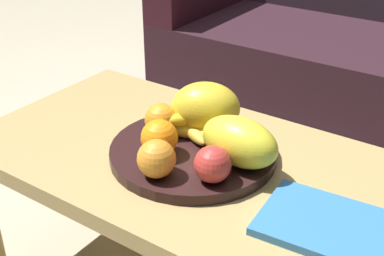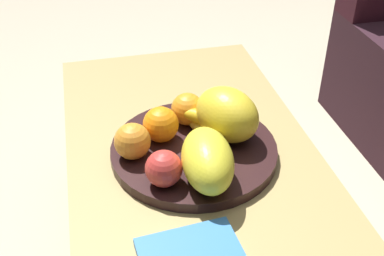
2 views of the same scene
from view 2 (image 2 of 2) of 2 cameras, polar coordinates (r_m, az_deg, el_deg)
coffee_table at (r=1.10m, az=0.79°, el=-6.45°), size 1.14×0.56×0.40m
fruit_bowl at (r=1.10m, az=0.00°, el=-2.65°), size 0.37×0.37×0.03m
melon_large_front at (r=1.10m, az=4.08°, el=1.59°), size 0.20×0.18×0.12m
melon_smaller_beside at (r=0.98m, az=1.72°, el=-3.74°), size 0.19×0.12×0.10m
orange_front at (r=1.05m, az=-6.92°, el=-1.53°), size 0.08×0.08×0.08m
orange_left at (r=1.10m, az=-3.64°, el=0.41°), size 0.08×0.08×0.08m
orange_right at (r=1.15m, az=-0.54°, el=2.21°), size 0.08×0.08×0.08m
apple_front at (r=0.98m, az=-3.29°, el=-4.71°), size 0.08×0.08×0.08m
banana_bunch at (r=1.11m, az=1.92°, el=0.16°), size 0.17×0.14×0.06m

